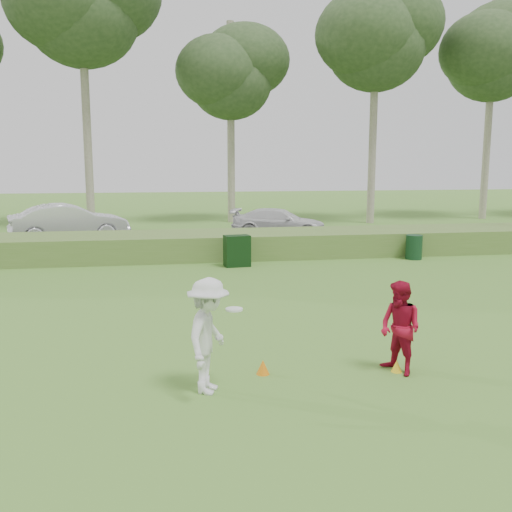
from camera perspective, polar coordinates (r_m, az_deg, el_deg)
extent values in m
plane|color=#417627|center=(10.35, 3.79, -10.71)|extent=(120.00, 120.00, 0.00)
cube|color=#4B6F2C|center=(21.80, -3.54, 1.17)|extent=(80.00, 3.00, 0.90)
cube|color=#2D2D2D|center=(26.78, -4.68, 1.78)|extent=(80.00, 6.00, 0.06)
cylinder|color=gray|center=(32.93, -16.75, 16.31)|extent=(0.44, 0.44, 15.50)
ellipsoid|color=#2A4120|center=(33.65, -17.08, 22.86)|extent=(7.80, 7.80, 6.60)
cylinder|color=gray|center=(34.29, -2.53, 13.03)|extent=(0.44, 0.44, 11.50)
ellipsoid|color=#2A4120|center=(34.60, -2.56, 17.79)|extent=(6.24, 6.24, 5.28)
cylinder|color=gray|center=(34.41, 11.71, 14.93)|extent=(0.44, 0.44, 14.00)
ellipsoid|color=#2A4120|center=(34.93, 11.92, 20.65)|extent=(7.28, 7.28, 6.16)
cylinder|color=gray|center=(39.09, 22.28, 13.38)|extent=(0.44, 0.44, 13.50)
ellipsoid|color=#2A4120|center=(39.51, 22.60, 18.26)|extent=(7.02, 7.02, 5.94)
imported|color=silver|center=(8.90, -4.77, -7.95)|extent=(1.07, 1.34, 1.81)
cylinder|color=white|center=(8.83, -2.21, -5.35)|extent=(0.27, 0.27, 0.03)
imported|color=maroon|center=(9.96, 14.23, -6.99)|extent=(0.86, 0.95, 1.59)
cone|color=orange|center=(9.83, 0.69, -11.05)|extent=(0.23, 0.23, 0.25)
cone|color=yellow|center=(10.22, 13.89, -10.63)|extent=(0.19, 0.19, 0.21)
cube|color=black|center=(19.60, -1.91, 0.52)|extent=(0.92, 0.65, 1.07)
cylinder|color=#11331A|center=(21.85, 15.51, 0.86)|extent=(0.76, 0.76, 0.90)
imported|color=silver|center=(26.67, -18.16, 3.19)|extent=(5.37, 3.10, 1.67)
imported|color=silver|center=(27.19, 2.31, 3.37)|extent=(4.87, 3.19, 1.31)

